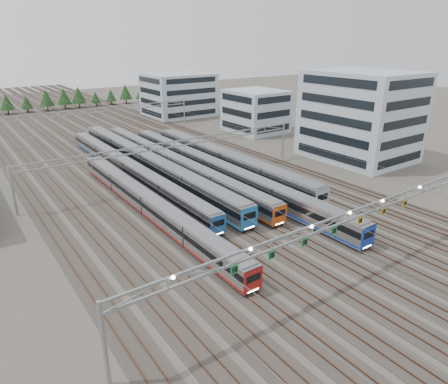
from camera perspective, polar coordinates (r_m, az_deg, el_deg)
ground at (r=49.78m, az=16.32°, el=-11.08°), size 400.00×400.00×0.00m
track_bed at (r=131.89m, az=-19.77°, el=9.28°), size 54.00×260.00×5.42m
train_a at (r=62.55m, az=-10.70°, el=-1.75°), size 2.54×51.08×3.30m
train_b at (r=80.15m, az=-13.40°, el=3.19°), size 2.57×61.84×3.34m
train_c at (r=82.61m, az=-10.81°, el=4.13°), size 2.98×66.07×3.89m
train_d at (r=82.69m, az=-7.34°, el=4.21°), size 2.68×64.50×3.49m
train_e at (r=76.77m, az=-0.85°, el=3.10°), size 2.78×67.97×3.62m
train_f at (r=82.15m, az=0.23°, el=4.48°), size 3.11×52.11×4.06m
gantry_near at (r=46.40m, az=17.28°, el=-3.71°), size 56.36×0.61×8.08m
gantry_mid at (r=76.06m, az=-7.12°, el=6.16°), size 56.36×0.36×8.00m
gantry_far at (r=116.86m, az=-17.93°, el=10.56°), size 56.36×0.36×8.00m
depot_bldg_south at (r=95.42m, az=18.89°, el=10.26°), size 18.00×22.00×19.27m
depot_bldg_mid at (r=119.00m, az=4.52°, el=11.46°), size 14.00×16.00×11.89m
depot_bldg_north at (r=145.08m, az=-6.46°, el=13.64°), size 22.00×18.00×14.43m
treeline at (r=168.29m, az=-24.02°, el=12.00°), size 93.80×5.60×7.02m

